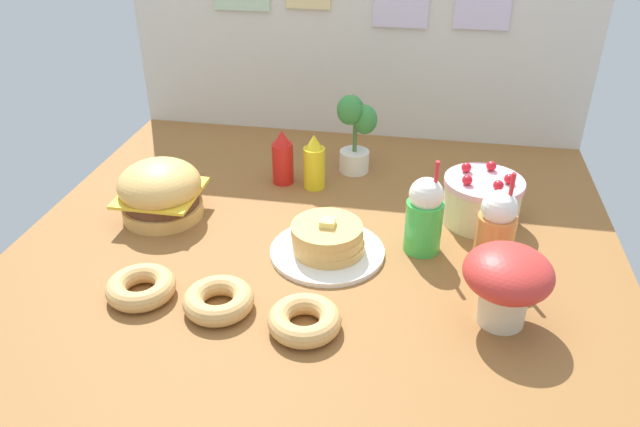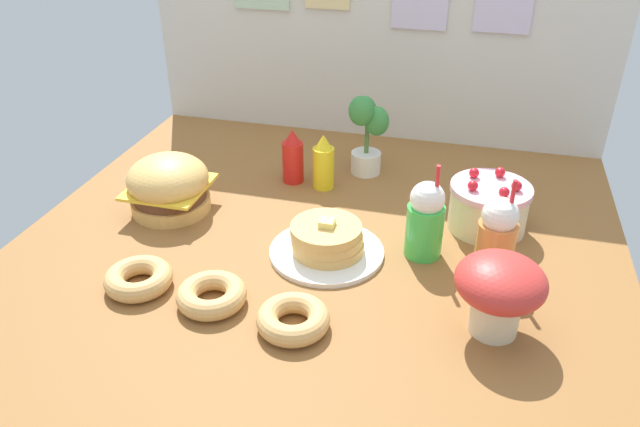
% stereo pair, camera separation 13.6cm
% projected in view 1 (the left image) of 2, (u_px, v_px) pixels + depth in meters
% --- Properties ---
extents(ground_plane, '(2.01, 2.04, 0.02)m').
position_uv_depth(ground_plane, '(314.00, 255.00, 2.02)').
color(ground_plane, brown).
extents(back_wall, '(2.01, 0.04, 0.98)m').
position_uv_depth(back_wall, '(357.00, 25.00, 2.62)').
color(back_wall, beige).
rests_on(back_wall, ground_plane).
extents(burger, '(0.29, 0.29, 0.21)m').
position_uv_depth(burger, '(160.00, 191.00, 2.17)').
color(burger, '#DBA859').
rests_on(burger, ground_plane).
extents(pancake_stack, '(0.37, 0.37, 0.13)m').
position_uv_depth(pancake_stack, '(327.00, 242.00, 1.98)').
color(pancake_stack, white).
rests_on(pancake_stack, ground_plane).
extents(layer_cake, '(0.27, 0.27, 0.20)m').
position_uv_depth(layer_cake, '(482.00, 200.00, 2.15)').
color(layer_cake, beige).
rests_on(layer_cake, ground_plane).
extents(ketchup_bottle, '(0.08, 0.08, 0.22)m').
position_uv_depth(ketchup_bottle, '(283.00, 159.00, 2.39)').
color(ketchup_bottle, red).
rests_on(ketchup_bottle, ground_plane).
extents(mustard_bottle, '(0.08, 0.08, 0.22)m').
position_uv_depth(mustard_bottle, '(314.00, 163.00, 2.36)').
color(mustard_bottle, yellow).
rests_on(mustard_bottle, ground_plane).
extents(cream_soda_cup, '(0.12, 0.12, 0.33)m').
position_uv_depth(cream_soda_cup, '(424.00, 215.00, 1.97)').
color(cream_soda_cup, green).
rests_on(cream_soda_cup, ground_plane).
extents(orange_float_cup, '(0.12, 0.12, 0.33)m').
position_uv_depth(orange_float_cup, '(496.00, 229.00, 1.89)').
color(orange_float_cup, orange).
rests_on(orange_float_cup, ground_plane).
extents(donut_pink_glaze, '(0.20, 0.20, 0.06)m').
position_uv_depth(donut_pink_glaze, '(141.00, 287.00, 1.80)').
color(donut_pink_glaze, tan).
rests_on(donut_pink_glaze, ground_plane).
extents(donut_chocolate, '(0.20, 0.20, 0.06)m').
position_uv_depth(donut_chocolate, '(219.00, 300.00, 1.75)').
color(donut_chocolate, tan).
rests_on(donut_chocolate, ground_plane).
extents(donut_vanilla, '(0.20, 0.20, 0.06)m').
position_uv_depth(donut_vanilla, '(304.00, 320.00, 1.68)').
color(donut_vanilla, tan).
rests_on(donut_vanilla, ground_plane).
extents(potted_plant, '(0.16, 0.13, 0.34)m').
position_uv_depth(potted_plant, '(355.00, 130.00, 2.44)').
color(potted_plant, white).
rests_on(potted_plant, ground_plane).
extents(mushroom_stool, '(0.24, 0.24, 0.23)m').
position_uv_depth(mushroom_stool, '(507.00, 279.00, 1.65)').
color(mushroom_stool, beige).
rests_on(mushroom_stool, ground_plane).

